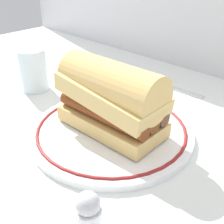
{
  "coord_description": "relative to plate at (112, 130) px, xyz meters",
  "views": [
    {
      "loc": [
        0.32,
        -0.31,
        0.29
      ],
      "look_at": [
        0.02,
        0.0,
        0.04
      ],
      "focal_mm": 46.5,
      "sensor_mm": 36.0,
      "label": 1
    }
  ],
  "objects": [
    {
      "name": "salt_shaker",
      "position": [
        0.14,
        -0.18,
        0.03
      ],
      "size": [
        0.03,
        0.03,
        0.08
      ],
      "color": "white",
      "rests_on": "ground_plane"
    },
    {
      "name": "ground_plane",
      "position": [
        -0.02,
        -0.0,
        -0.01
      ],
      "size": [
        1.5,
        1.5,
        0.0
      ],
      "primitive_type": "plane",
      "color": "silver"
    },
    {
      "name": "sausage_sandwich",
      "position": [
        0.0,
        -0.0,
        0.07
      ],
      "size": [
        0.19,
        0.1,
        0.12
      ],
      "rotation": [
        0.0,
        0.0,
        0.03
      ],
      "color": "#DFB96C",
      "rests_on": "plate"
    },
    {
      "name": "plate",
      "position": [
        0.0,
        0.0,
        0.0
      ],
      "size": [
        0.29,
        0.29,
        0.01
      ],
      "color": "white",
      "rests_on": "ground_plane"
    },
    {
      "name": "drinking_glass",
      "position": [
        -0.26,
        0.01,
        0.03
      ],
      "size": [
        0.06,
        0.06,
        0.1
      ],
      "color": "silver",
      "rests_on": "ground_plane"
    },
    {
      "name": "butter_knife",
      "position": [
        -0.04,
        0.24,
        -0.0
      ],
      "size": [
        0.15,
        0.02,
        0.01
      ],
      "color": "silver",
      "rests_on": "ground_plane"
    }
  ]
}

